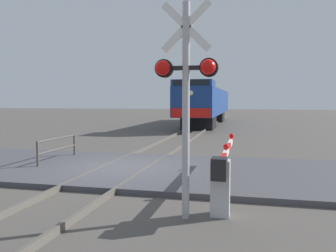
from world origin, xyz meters
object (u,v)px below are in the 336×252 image
object	(u,v)px
locomotive	(206,103)
crossing_signal	(186,85)
guard_railing	(58,147)
crossing_gate	(223,171)

from	to	relation	value
locomotive	crossing_signal	world-z (taller)	crossing_signal
guard_railing	locomotive	bearing A→B (deg)	82.69
locomotive	crossing_signal	distance (m)	25.87
crossing_signal	guard_railing	distance (m)	7.30
crossing_signal	guard_railing	bearing A→B (deg)	139.85
locomotive	guard_railing	xyz separation A→B (m)	(-2.72, -21.19, -1.36)
locomotive	guard_railing	size ratio (longest dim) A/B	7.47
crossing_signal	guard_railing	size ratio (longest dim) A/B	1.64
crossing_signal	crossing_gate	xyz separation A→B (m)	(0.63, 1.00, -1.78)
locomotive	crossing_signal	xyz separation A→B (m)	(2.67, -25.73, 0.55)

